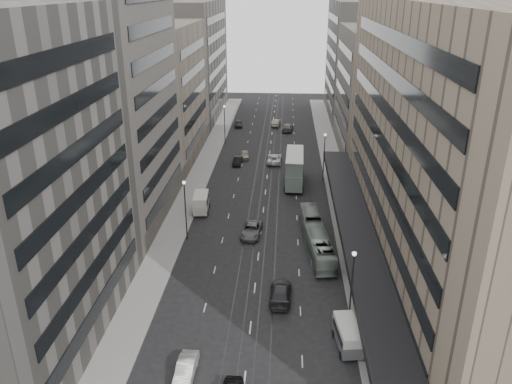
% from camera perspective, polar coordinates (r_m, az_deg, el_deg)
% --- Properties ---
extents(ground, '(220.00, 220.00, 0.00)m').
position_cam_1_polar(ground, '(55.87, -0.21, -11.47)').
color(ground, black).
rests_on(ground, ground).
extents(sidewalk_right, '(4.00, 125.00, 0.15)m').
position_cam_1_polar(sidewalk_right, '(89.78, 9.00, 1.95)').
color(sidewalk_right, gray).
rests_on(sidewalk_right, ground).
extents(sidewalk_left, '(4.00, 125.00, 0.15)m').
position_cam_1_polar(sidewalk_left, '(90.57, -6.30, 2.29)').
color(sidewalk_left, gray).
rests_on(sidewalk_left, ground).
extents(department_store, '(19.20, 60.00, 30.00)m').
position_cam_1_polar(department_store, '(59.54, 21.46, 5.07)').
color(department_store, '#7A6B59').
rests_on(department_store, ground).
extents(building_right_mid, '(15.00, 28.00, 24.00)m').
position_cam_1_polar(building_right_mid, '(101.77, 14.13, 10.99)').
color(building_right_mid, '#504B45').
rests_on(building_right_mid, ground).
extents(building_right_far, '(15.00, 32.00, 28.00)m').
position_cam_1_polar(building_right_far, '(130.68, 11.95, 14.52)').
color(building_right_far, slate).
rests_on(building_right_far, ground).
extents(building_left_b, '(15.00, 26.00, 34.00)m').
position_cam_1_polar(building_left_b, '(71.09, -17.04, 10.02)').
color(building_left_b, '#504B45').
rests_on(building_left_b, ground).
extents(building_left_c, '(15.00, 28.00, 25.00)m').
position_cam_1_polar(building_left_c, '(97.22, -11.42, 11.01)').
color(building_left_c, '#706557').
rests_on(building_left_c, ground).
extents(building_left_d, '(15.00, 38.00, 28.00)m').
position_cam_1_polar(building_left_d, '(128.73, -7.81, 14.67)').
color(building_left_d, slate).
rests_on(building_left_d, ground).
extents(lamp_right_near, '(0.44, 0.44, 8.32)m').
position_cam_1_polar(lamp_right_near, '(49.22, 10.92, -9.87)').
color(lamp_right_near, '#262628').
rests_on(lamp_right_near, ground).
extents(lamp_right_far, '(0.44, 0.44, 8.32)m').
position_cam_1_polar(lamp_right_far, '(85.54, 7.81, 4.62)').
color(lamp_right_far, '#262628').
rests_on(lamp_right_far, ground).
extents(lamp_left_near, '(0.44, 0.44, 8.32)m').
position_cam_1_polar(lamp_left_near, '(65.02, -8.10, -1.30)').
color(lamp_left_near, '#262628').
rests_on(lamp_left_near, ground).
extents(lamp_left_far, '(0.44, 0.44, 8.32)m').
position_cam_1_polar(lamp_left_far, '(105.27, -3.62, 8.19)').
color(lamp_left_far, '#262628').
rests_on(lamp_left_far, ground).
extents(bus_near, '(3.76, 10.91, 2.98)m').
position_cam_1_polar(bus_near, '(62.20, 7.22, -6.23)').
color(bus_near, gray).
rests_on(bus_near, ground).
extents(bus_far, '(3.22, 10.36, 2.84)m').
position_cam_1_polar(bus_far, '(67.86, 6.44, -3.68)').
color(bus_far, '#94A096').
rests_on(bus_far, ground).
extents(double_decker, '(3.35, 10.15, 5.51)m').
position_cam_1_polar(double_decker, '(83.70, 4.41, 2.75)').
color(double_decker, slate).
rests_on(double_decker, ground).
extents(vw_microbus, '(2.57, 4.78, 2.46)m').
position_cam_1_polar(vw_microbus, '(48.73, 10.43, -15.72)').
color(vw_microbus, '#4D5053').
rests_on(vw_microbus, ground).
extents(panel_van, '(2.50, 4.67, 2.86)m').
position_cam_1_polar(panel_van, '(74.14, -6.31, -1.18)').
color(panel_van, beige).
rests_on(panel_van, ground).
extents(sedan_1, '(1.65, 4.43, 1.44)m').
position_cam_1_polar(sedan_1, '(45.91, -8.02, -19.42)').
color(sedan_1, beige).
rests_on(sedan_1, ground).
extents(sedan_2, '(2.98, 5.59, 1.49)m').
position_cam_1_polar(sedan_2, '(67.38, -0.52, -4.36)').
color(sedan_2, '#5E5E60').
rests_on(sedan_2, ground).
extents(sedan_3, '(2.52, 5.74, 1.64)m').
position_cam_1_polar(sedan_3, '(54.55, 2.83, -11.39)').
color(sedan_3, '#28272A').
rests_on(sedan_3, ground).
extents(sedan_4, '(2.06, 4.21, 1.38)m').
position_cam_1_polar(sedan_4, '(97.33, -1.32, 4.26)').
color(sedan_4, gray).
rests_on(sedan_4, ground).
extents(sedan_5, '(1.70, 4.34, 1.41)m').
position_cam_1_polar(sedan_5, '(94.02, -2.11, 3.59)').
color(sedan_5, black).
rests_on(sedan_5, ground).
extents(sedan_6, '(2.74, 5.76, 1.59)m').
position_cam_1_polar(sedan_6, '(94.94, 2.12, 3.83)').
color(sedan_6, white).
rests_on(sedan_6, ground).
extents(sedan_7, '(2.75, 5.83, 1.64)m').
position_cam_1_polar(sedan_7, '(116.60, 3.62, 7.39)').
color(sedan_7, '#5C5C5E').
rests_on(sedan_7, ground).
extents(sedan_8, '(2.15, 4.61, 1.53)m').
position_cam_1_polar(sedan_8, '(119.96, -2.00, 7.83)').
color(sedan_8, '#272629').
rests_on(sedan_8, ground).
extents(sedan_9, '(2.33, 5.05, 1.60)m').
position_cam_1_polar(sedan_9, '(120.74, 2.33, 7.94)').
color(sedan_9, gray).
rests_on(sedan_9, ground).
extents(pedestrian, '(0.80, 0.72, 1.83)m').
position_cam_1_polar(pedestrian, '(50.15, 15.04, -15.38)').
color(pedestrian, black).
rests_on(pedestrian, sidewalk_right).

